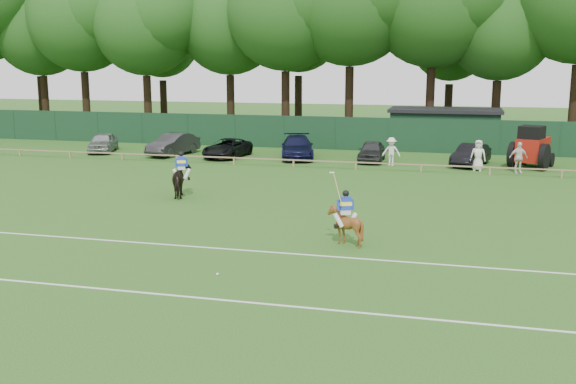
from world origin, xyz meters
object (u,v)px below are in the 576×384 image
(sedan_silver, at_px, (103,142))
(utility_shed, at_px, (445,128))
(sedan_navy, at_px, (297,147))
(suv_black, at_px, (227,148))
(polo_ball, at_px, (218,274))
(spectator_mid, at_px, (518,158))
(spectator_left, at_px, (391,151))
(horse_dark, at_px, (182,180))
(sedan_grey, at_px, (173,144))
(hatch_grey, at_px, (372,151))
(horse_chestnut, at_px, (345,225))
(estate_black, at_px, (471,155))
(spectator_right, at_px, (478,155))
(tractor, at_px, (532,148))

(sedan_silver, distance_m, utility_shed, 25.85)
(sedan_navy, relative_size, utility_shed, 0.63)
(suv_black, bearing_deg, polo_ball, -65.26)
(spectator_mid, bearing_deg, sedan_navy, 154.10)
(sedan_navy, height_order, spectator_left, spectator_left)
(horse_dark, height_order, sedan_navy, horse_dark)
(sedan_grey, relative_size, hatch_grey, 1.15)
(horse_dark, relative_size, hatch_grey, 0.50)
(spectator_left, bearing_deg, horse_chestnut, -88.32)
(horse_chestnut, bearing_deg, suv_black, -79.49)
(estate_black, bearing_deg, sedan_navy, -164.18)
(polo_ball, bearing_deg, spectator_right, 70.34)
(sedan_navy, distance_m, polo_ball, 26.07)
(suv_black, xyz_separation_m, spectator_right, (16.85, -1.64, 0.30))
(sedan_silver, xyz_separation_m, polo_ball, (18.34, -25.33, -0.67))
(sedan_silver, bearing_deg, tractor, -17.73)
(sedan_silver, height_order, sedan_grey, sedan_grey)
(horse_chestnut, xyz_separation_m, spectator_left, (-0.32, 19.54, 0.19))
(estate_black, height_order, utility_shed, utility_shed)
(sedan_silver, bearing_deg, polo_ball, -71.71)
(sedan_grey, height_order, spectator_right, spectator_right)
(spectator_left, distance_m, utility_shed, 10.23)
(estate_black, distance_m, polo_ball, 26.54)
(horse_chestnut, height_order, polo_ball, horse_chestnut)
(hatch_grey, relative_size, estate_black, 0.97)
(hatch_grey, distance_m, estate_black, 6.42)
(polo_ball, relative_size, tractor, 0.02)
(estate_black, bearing_deg, horse_dark, -116.82)
(hatch_grey, bearing_deg, spectator_right, -19.73)
(suv_black, distance_m, polo_ball, 26.40)
(sedan_grey, distance_m, sedan_navy, 8.99)
(suv_black, bearing_deg, spectator_mid, 0.11)
(sedan_silver, xyz_separation_m, suv_black, (9.83, -0.34, -0.07))
(horse_chestnut, xyz_separation_m, spectator_right, (5.06, 18.69, 0.23))
(sedan_grey, relative_size, polo_ball, 51.81)
(sedan_grey, xyz_separation_m, estate_black, (20.58, 0.23, -0.08))
(sedan_navy, bearing_deg, sedan_grey, 169.90)
(suv_black, distance_m, tractor, 20.14)
(suv_black, bearing_deg, spectator_left, 1.99)
(sedan_grey, bearing_deg, horse_chestnut, -40.62)
(hatch_grey, distance_m, tractor, 10.12)
(suv_black, relative_size, polo_ball, 51.84)
(horse_chestnut, height_order, spectator_mid, spectator_mid)
(sedan_grey, height_order, utility_shed, utility_shed)
(horse_dark, bearing_deg, hatch_grey, -140.34)
(sedan_navy, xyz_separation_m, spectator_right, (12.02, -2.46, 0.18))
(estate_black, distance_m, spectator_mid, 3.58)
(horse_chestnut, bearing_deg, horse_dark, -55.21)
(horse_chestnut, relative_size, utility_shed, 0.17)
(spectator_right, xyz_separation_m, polo_ball, (-8.34, -23.34, -0.91))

